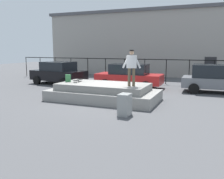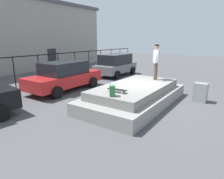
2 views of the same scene
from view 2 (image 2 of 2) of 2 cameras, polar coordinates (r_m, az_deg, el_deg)
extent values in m
plane|color=#4C4C4F|center=(9.42, 7.34, -3.70)|extent=(60.00, 60.00, 0.00)
cube|color=gray|center=(9.13, 6.76, -2.48)|extent=(5.76, 2.88, 0.54)
cube|color=gray|center=(9.01, 6.85, 0.26)|extent=(4.72, 2.36, 0.36)
cylinder|color=brown|center=(10.13, 12.51, 5.20)|extent=(0.14, 0.14, 0.88)
cylinder|color=brown|center=(10.35, 12.74, 5.37)|extent=(0.14, 0.14, 0.88)
cube|color=silver|center=(10.15, 12.86, 9.45)|extent=(0.52, 0.33, 0.61)
cylinder|color=silver|center=(9.87, 12.53, 9.19)|extent=(0.35, 0.15, 0.60)
cylinder|color=silver|center=(10.44, 13.16, 9.44)|extent=(0.35, 0.15, 0.60)
sphere|color=tan|center=(10.12, 13.01, 11.97)|extent=(0.22, 0.22, 0.22)
cylinder|color=black|center=(10.12, 13.04, 12.54)|extent=(0.25, 0.25, 0.05)
cube|color=black|center=(7.64, 1.51, -0.02)|extent=(0.24, 0.81, 0.02)
cylinder|color=silver|center=(7.45, 2.86, -1.04)|extent=(0.03, 0.06, 0.06)
cylinder|color=silver|center=(7.62, 3.58, -0.70)|extent=(0.03, 0.06, 0.06)
cylinder|color=silver|center=(7.71, -0.54, -0.50)|extent=(0.03, 0.06, 0.06)
cylinder|color=silver|center=(7.87, 0.23, -0.17)|extent=(0.03, 0.06, 0.06)
cube|color=#33723F|center=(7.10, 0.07, -0.37)|extent=(0.34, 0.33, 0.40)
cylinder|color=black|center=(8.18, -29.76, -6.07)|extent=(0.66, 0.30, 0.64)
cube|color=#B21E1E|center=(11.73, -13.64, 2.92)|extent=(4.62, 1.91, 0.66)
cube|color=black|center=(11.62, -13.84, 6.18)|extent=(2.55, 1.66, 0.69)
cylinder|color=black|center=(11.67, -21.84, 0.57)|extent=(0.64, 0.23, 0.64)
cylinder|color=black|center=(10.20, -15.74, -0.84)|extent=(0.64, 0.23, 0.64)
cylinder|color=black|center=(13.43, -11.88, 3.04)|extent=(0.64, 0.23, 0.64)
cylinder|color=black|center=(12.17, -5.59, 2.10)|extent=(0.64, 0.23, 0.64)
cube|color=slate|center=(16.08, 1.05, 6.35)|extent=(4.05, 1.90, 0.63)
cube|color=black|center=(15.99, 1.07, 8.88)|extent=(2.84, 1.66, 0.80)
cylinder|color=black|center=(15.64, -4.28, 4.91)|extent=(0.64, 0.23, 0.64)
cylinder|color=black|center=(14.60, 1.54, 4.26)|extent=(0.64, 0.23, 0.64)
cylinder|color=black|center=(17.65, 0.64, 6.06)|extent=(0.64, 0.23, 0.64)
cylinder|color=black|center=(16.74, 6.03, 5.51)|extent=(0.64, 0.23, 0.64)
cube|color=gray|center=(10.26, 24.42, -0.76)|extent=(0.46, 0.62, 0.90)
cylinder|color=black|center=(13.22, -26.65, 4.45)|extent=(0.06, 0.06, 1.93)
cylinder|color=black|center=(14.12, -20.60, 5.62)|extent=(0.06, 0.06, 1.93)
cylinder|color=black|center=(15.16, -15.31, 6.59)|extent=(0.06, 0.06, 1.93)
cylinder|color=black|center=(16.31, -10.72, 7.38)|extent=(0.06, 0.06, 1.93)
cylinder|color=black|center=(17.55, -6.74, 8.03)|extent=(0.06, 0.06, 1.93)
cylinder|color=black|center=(18.87, -3.29, 8.55)|extent=(0.06, 0.06, 1.93)
cylinder|color=black|center=(20.25, -0.30, 8.99)|extent=(0.06, 0.06, 1.93)
cylinder|color=black|center=(21.67, 2.32, 9.34)|extent=(0.06, 0.06, 1.93)
cylinder|color=black|center=(23.14, 4.61, 9.64)|extent=(0.06, 0.06, 1.93)
cube|color=black|center=(14.02, -20.94, 9.34)|extent=(24.00, 0.04, 0.06)
cube|color=#262628|center=(20.59, -17.05, 8.56)|extent=(1.00, 0.06, 2.00)
camera|label=1|loc=(15.18, 65.28, 5.36)|focal=39.31mm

